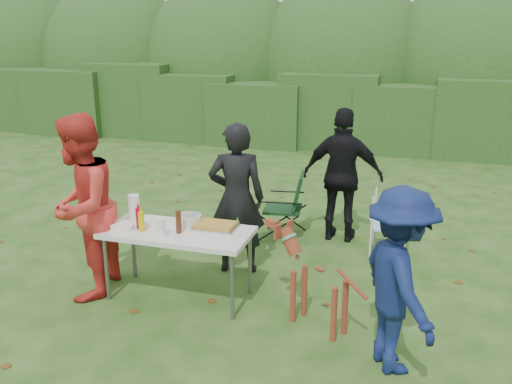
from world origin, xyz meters
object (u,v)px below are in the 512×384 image
(child, at_px, (399,281))
(paper_towel_roll, at_px, (134,207))
(person_red_jacket, at_px, (81,207))
(person_black_puffy, at_px, (343,176))
(beer_bottle, at_px, (179,222))
(mustard_bottle, at_px, (141,222))
(lawn_chair, at_px, (389,222))
(folding_table, at_px, (178,235))
(dog, at_px, (319,283))
(camping_chair, at_px, (283,205))
(ketchup_bottle, at_px, (139,218))
(person_cook, at_px, (237,199))

(child, height_order, paper_towel_roll, child)
(person_red_jacket, distance_m, person_black_puffy, 3.27)
(paper_towel_roll, bearing_deg, beer_bottle, -22.24)
(mustard_bottle, distance_m, paper_towel_roll, 0.41)
(person_black_puffy, bearing_deg, lawn_chair, 158.09)
(folding_table, xyz_separation_m, person_red_jacket, (-0.96, -0.20, 0.27))
(person_black_puffy, bearing_deg, dog, 94.60)
(child, distance_m, lawn_chair, 2.46)
(person_red_jacket, bearing_deg, child, 71.23)
(beer_bottle, bearing_deg, person_red_jacket, -172.21)
(child, xyz_separation_m, beer_bottle, (-2.16, 0.54, 0.08))
(child, bearing_deg, paper_towel_roll, 46.03)
(child, bearing_deg, lawn_chair, -23.29)
(folding_table, relative_size, paper_towel_roll, 5.77)
(person_red_jacket, height_order, person_black_puffy, person_red_jacket)
(camping_chair, bearing_deg, ketchup_bottle, 56.12)
(person_cook, height_order, dog, person_cook)
(person_red_jacket, relative_size, ketchup_bottle, 8.67)
(person_cook, distance_m, camping_chair, 1.26)
(person_cook, distance_m, lawn_chair, 1.99)
(person_black_puffy, xyz_separation_m, dog, (0.13, -2.28, -0.42))
(lawn_chair, bearing_deg, folding_table, 28.78)
(child, distance_m, mustard_bottle, 2.58)
(person_cook, distance_m, beer_bottle, 0.92)
(dog, relative_size, beer_bottle, 3.99)
(camping_chair, relative_size, ketchup_bottle, 4.04)
(person_red_jacket, distance_m, camping_chair, 2.72)
(ketchup_bottle, height_order, paper_towel_roll, paper_towel_roll)
(child, height_order, ketchup_bottle, child)
(camping_chair, distance_m, paper_towel_roll, 2.18)
(camping_chair, relative_size, paper_towel_roll, 3.42)
(dog, bearing_deg, folding_table, 20.44)
(folding_table, distance_m, person_cook, 0.90)
(person_black_puffy, xyz_separation_m, camping_chair, (-0.76, -0.13, -0.43))
(person_black_puffy, height_order, beer_bottle, person_black_puffy)
(person_cook, bearing_deg, dog, 123.87)
(person_cook, bearing_deg, ketchup_bottle, 33.74)
(dog, height_order, beer_bottle, beer_bottle)
(person_black_puffy, distance_m, mustard_bottle, 2.79)
(lawn_chair, bearing_deg, person_black_puffy, -36.75)
(beer_bottle, distance_m, paper_towel_roll, 0.69)
(mustard_bottle, xyz_separation_m, paper_towel_roll, (-0.26, 0.32, 0.03))
(person_red_jacket, height_order, dog, person_red_jacket)
(person_cook, bearing_deg, child, 127.67)
(folding_table, height_order, person_cook, person_cook)
(person_red_jacket, xyz_separation_m, camping_chair, (1.57, 2.17, -0.51))
(camping_chair, relative_size, beer_bottle, 3.70)
(person_red_jacket, xyz_separation_m, beer_bottle, (1.01, 0.14, -0.09))
(camping_chair, distance_m, beer_bottle, 2.14)
(dog, distance_m, lawn_chair, 2.07)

